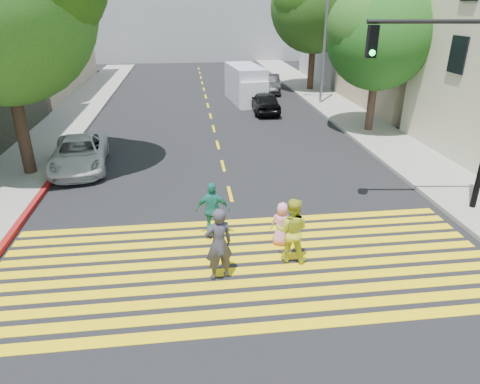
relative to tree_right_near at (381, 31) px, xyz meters
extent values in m
plane|color=black|center=(-8.43, -13.35, -5.18)|extent=(120.00, 120.00, 0.00)
cube|color=gray|center=(-16.93, 8.65, -5.11)|extent=(3.00, 40.00, 0.15)
cube|color=gray|center=(0.07, 1.65, -5.11)|extent=(3.00, 60.00, 0.15)
cube|color=maroon|center=(-15.33, -7.35, -5.10)|extent=(0.20, 8.00, 0.16)
cube|color=yellow|center=(-8.43, -14.55, -5.18)|extent=(13.40, 0.35, 0.01)
cube|color=yellow|center=(-8.43, -14.00, -5.18)|extent=(13.40, 0.35, 0.01)
cube|color=yellow|center=(-8.43, -13.45, -5.18)|extent=(13.40, 0.35, 0.01)
cube|color=yellow|center=(-8.43, -12.90, -5.18)|extent=(13.40, 0.35, 0.01)
cube|color=yellow|center=(-8.43, -12.35, -5.18)|extent=(13.40, 0.35, 0.01)
cube|color=yellow|center=(-8.43, -11.80, -5.18)|extent=(13.40, 0.35, 0.01)
cube|color=yellow|center=(-8.43, -11.25, -5.18)|extent=(13.40, 0.35, 0.01)
cube|color=yellow|center=(-8.43, -10.70, -5.18)|extent=(13.40, 0.35, 0.01)
cube|color=yellow|center=(-8.43, -10.15, -5.18)|extent=(13.40, 0.35, 0.01)
cube|color=yellow|center=(-8.43, -9.60, -5.18)|extent=(13.40, 0.35, 0.01)
cube|color=yellow|center=(-8.43, -7.35, -5.18)|extent=(0.12, 1.40, 0.01)
cube|color=yellow|center=(-8.43, -4.35, -5.18)|extent=(0.12, 1.40, 0.01)
cube|color=yellow|center=(-8.43, -1.35, -5.18)|extent=(0.12, 1.40, 0.01)
cube|color=yellow|center=(-8.43, 1.65, -5.18)|extent=(0.12, 1.40, 0.01)
cube|color=yellow|center=(-8.43, 4.65, -5.18)|extent=(0.12, 1.40, 0.01)
cube|color=yellow|center=(-8.43, 7.65, -5.18)|extent=(0.12, 1.40, 0.01)
cube|color=yellow|center=(-8.43, 10.65, -5.18)|extent=(0.12, 1.40, 0.01)
cube|color=yellow|center=(-8.43, 13.65, -5.18)|extent=(0.12, 1.40, 0.01)
cube|color=yellow|center=(-8.43, 16.65, -5.18)|extent=(0.12, 1.40, 0.01)
cube|color=yellow|center=(-8.43, 19.65, -5.18)|extent=(0.12, 1.40, 0.01)
cube|color=yellow|center=(-8.43, 22.65, -5.18)|extent=(0.12, 1.40, 0.01)
cube|color=yellow|center=(-8.43, 25.65, -5.18)|extent=(0.12, 1.40, 0.01)
cube|color=tan|center=(6.57, 5.65, -0.18)|extent=(10.00, 10.00, 10.00)
cube|color=gray|center=(6.57, 16.65, -0.18)|extent=(10.00, 10.00, 10.00)
cube|color=gray|center=(-8.43, 34.65, 0.82)|extent=(30.00, 8.00, 12.00)
cylinder|color=black|center=(-16.35, -4.47, -3.38)|extent=(0.61, 0.61, 3.61)
cylinder|color=#3C2721|center=(-0.07, -0.03, -3.79)|extent=(0.43, 0.43, 2.79)
sphere|color=#1A4110|center=(-0.07, -0.03, -0.28)|extent=(5.44, 5.44, 5.26)
sphere|color=#265C1C|center=(0.99, 0.22, 0.51)|extent=(4.08, 4.08, 3.95)
sphere|color=#164012|center=(-1.00, -0.18, 0.24)|extent=(3.81, 3.81, 3.68)
cylinder|color=black|center=(0.02, 12.05, -3.43)|extent=(0.64, 0.64, 3.50)
sphere|color=black|center=(0.02, 12.05, 0.99)|extent=(8.74, 8.74, 6.67)
imported|color=#363442|center=(-9.24, -12.54, -4.20)|extent=(0.82, 0.65, 1.97)
imported|color=gold|center=(-7.23, -11.96, -4.26)|extent=(1.08, 0.96, 1.85)
imported|color=pink|center=(-7.30, -11.09, -4.53)|extent=(0.74, 0.59, 1.32)
imported|color=#1E7C70|center=(-9.24, -10.34, -4.32)|extent=(1.06, 0.55, 1.72)
imported|color=silver|center=(-14.47, -3.89, -4.53)|extent=(2.66, 4.92, 1.31)
imported|color=black|center=(-4.91, 5.09, -4.50)|extent=(1.67, 4.02, 1.36)
imported|color=#AAAEB6|center=(-4.99, 15.57, -4.49)|extent=(2.59, 4.99, 1.38)
imported|color=black|center=(-3.32, 11.70, -4.51)|extent=(1.98, 4.25, 1.35)
cube|color=#B0B0C7|center=(-5.68, 8.77, -3.95)|extent=(2.48, 5.11, 2.46)
cube|color=silver|center=(-5.46, 6.61, -4.30)|extent=(1.99, 1.37, 1.77)
cylinder|color=black|center=(-6.28, 6.92, -4.84)|extent=(0.32, 0.71, 0.69)
cylinder|color=black|center=(-4.71, 7.09, -4.84)|extent=(0.32, 0.71, 0.69)
cylinder|color=black|center=(-6.66, 10.45, -4.84)|extent=(0.32, 0.71, 0.69)
cylinder|color=black|center=(-5.09, 10.61, -4.84)|extent=(0.32, 0.71, 0.69)
cylinder|color=black|center=(-2.51, -9.48, 0.82)|extent=(4.27, 0.67, 0.13)
cube|color=black|center=(-4.43, -9.23, 0.29)|extent=(0.31, 0.31, 0.90)
sphere|color=green|center=(-4.44, -9.38, -0.01)|extent=(0.19, 0.19, 0.17)
cylinder|color=slate|center=(-0.67, 6.95, -0.31)|extent=(0.19, 0.19, 9.74)
camera|label=1|loc=(-9.84, -21.75, 1.33)|focal=32.00mm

